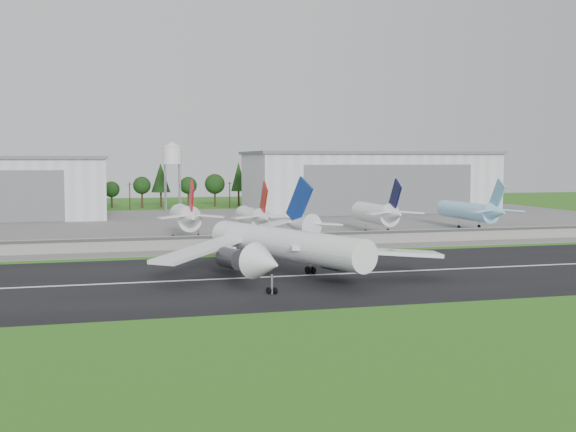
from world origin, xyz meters
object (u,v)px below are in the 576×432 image
object	(u,v)px
parked_jet_red_a	(186,217)
parked_jet_navy	(379,213)
parked_jet_red_b	(255,217)
parked_jet_skyblue	(472,211)
main_airliner	(285,251)

from	to	relation	value
parked_jet_red_a	parked_jet_navy	bearing A→B (deg)	-0.01
parked_jet_red_a	parked_jet_red_b	bearing A→B (deg)	-0.20
parked_jet_navy	parked_jet_skyblue	world-z (taller)	parked_jet_navy
parked_jet_red_a	parked_jet_navy	xyz separation A→B (m)	(56.26, -0.01, -0.09)
parked_jet_navy	parked_jet_skyblue	distance (m)	33.31
parked_jet_red_b	parked_jet_navy	world-z (taller)	parked_jet_navy
parked_jet_red_b	parked_jet_navy	bearing A→B (deg)	0.09
parked_jet_navy	parked_jet_skyblue	bearing A→B (deg)	8.58
main_airliner	parked_jet_navy	world-z (taller)	main_airliner
parked_jet_skyblue	parked_jet_red_b	bearing A→B (deg)	-175.90
parked_jet_red_b	parked_jet_skyblue	size ratio (longest dim) A/B	0.84
parked_jet_navy	main_airliner	bearing A→B (deg)	-124.42
parked_jet_red_a	parked_jet_red_b	xyz separation A→B (m)	(19.06, -0.07, -0.41)
parked_jet_red_a	main_airliner	bearing A→B (deg)	-81.20
parked_jet_navy	parked_jet_red_a	bearing A→B (deg)	179.99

